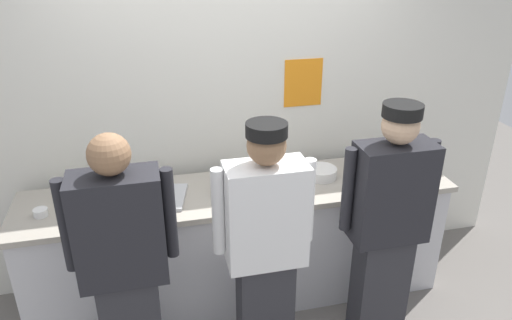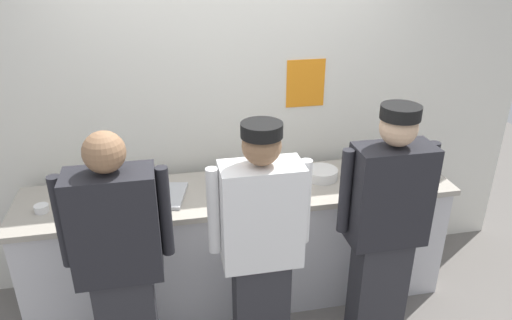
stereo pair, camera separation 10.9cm
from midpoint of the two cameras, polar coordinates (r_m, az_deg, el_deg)
name	(u,v)px [view 1 (the left image)]	position (r m, az deg, el deg)	size (l,w,h in m)	color
wall_back	(226,102)	(3.59, -4.40, 6.86)	(4.71, 0.11, 2.80)	silver
prep_counter	(241,243)	(3.61, -2.71, -9.77)	(3.00, 0.65, 0.91)	silver
chef_near_left	(125,266)	(2.81, -16.29, -11.85)	(0.60, 0.24, 1.65)	#2D2D33
chef_center	(265,247)	(2.85, 0.00, -10.16)	(0.60, 0.24, 1.64)	#2D2D33
chef_far_right	(387,224)	(3.11, 14.20, -7.28)	(0.60, 0.24, 1.67)	#2D2D33
plate_stack_front	(371,176)	(3.57, 12.50, -1.84)	(0.21, 0.21, 0.06)	white
plate_stack_rear	(321,173)	(3.54, 6.76, -1.50)	(0.23, 0.23, 0.07)	white
mixing_bowl_steel	(240,184)	(3.32, -2.82, -2.80)	(0.33, 0.33, 0.12)	#B7BABF
sheet_tray	(145,197)	(3.34, -13.87, -4.29)	(0.54, 0.35, 0.02)	#B7BABF
squeeze_bottle_primary	(75,187)	(3.44, -21.41, -2.95)	(0.05, 0.05, 0.20)	#E5E066
ramekin_orange_sauce	(81,213)	(3.26, -20.79, -5.88)	(0.09, 0.09, 0.04)	white
ramekin_green_sauce	(41,212)	(3.36, -24.85, -5.59)	(0.09, 0.09, 0.05)	white
ramekin_yellow_sauce	(400,176)	(3.64, 15.72, -1.87)	(0.11, 0.11, 0.04)	white
deli_cup	(350,163)	(3.68, 10.16, -0.38)	(0.09, 0.09, 0.11)	white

